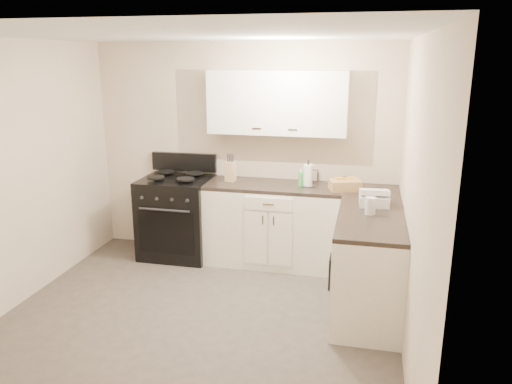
% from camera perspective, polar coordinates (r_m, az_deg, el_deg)
% --- Properties ---
extents(floor, '(3.60, 3.60, 0.00)m').
position_cam_1_polar(floor, '(4.73, -6.83, -14.49)').
color(floor, '#473F38').
rests_on(floor, ground).
extents(ceiling, '(3.60, 3.60, 0.00)m').
position_cam_1_polar(ceiling, '(4.11, -7.97, 17.39)').
color(ceiling, white).
rests_on(ceiling, wall_back).
extents(wall_back, '(3.60, 0.00, 3.60)m').
position_cam_1_polar(wall_back, '(5.93, -1.40, 4.70)').
color(wall_back, beige).
rests_on(wall_back, ground).
extents(wall_right, '(0.00, 3.60, 3.60)m').
position_cam_1_polar(wall_right, '(4.02, 17.55, -1.18)').
color(wall_right, beige).
rests_on(wall_right, ground).
extents(wall_left, '(0.00, 3.60, 3.60)m').
position_cam_1_polar(wall_left, '(5.14, -26.55, 1.43)').
color(wall_left, beige).
rests_on(wall_left, ground).
extents(wall_front, '(3.60, 0.00, 3.60)m').
position_cam_1_polar(wall_front, '(2.73, -20.53, -9.27)').
color(wall_front, beige).
rests_on(wall_front, ground).
extents(base_cabinets_back, '(1.55, 0.60, 0.90)m').
position_cam_1_polar(base_cabinets_back, '(5.76, 2.03, -3.86)').
color(base_cabinets_back, white).
rests_on(base_cabinets_back, floor).
extents(base_cabinets_right, '(0.60, 1.90, 0.90)m').
position_cam_1_polar(base_cabinets_right, '(5.06, 12.73, -7.01)').
color(base_cabinets_right, white).
rests_on(base_cabinets_right, floor).
extents(countertop_back, '(1.55, 0.60, 0.04)m').
position_cam_1_polar(countertop_back, '(5.62, 2.08, 0.66)').
color(countertop_back, black).
rests_on(countertop_back, base_cabinets_back).
extents(countertop_right, '(0.60, 1.90, 0.04)m').
position_cam_1_polar(countertop_right, '(4.91, 13.04, -1.92)').
color(countertop_right, black).
rests_on(countertop_right, base_cabinets_right).
extents(upper_cabinets, '(1.55, 0.30, 0.70)m').
position_cam_1_polar(upper_cabinets, '(5.61, 2.46, 10.17)').
color(upper_cabinets, white).
rests_on(upper_cabinets, wall_back).
extents(stove, '(0.81, 0.69, 0.98)m').
position_cam_1_polar(stove, '(6.05, -8.98, -3.00)').
color(stove, black).
rests_on(stove, floor).
extents(knife_block, '(0.12, 0.11, 0.23)m').
position_cam_1_polar(knife_block, '(5.74, -2.93, 2.34)').
color(knife_block, '#D7AD84').
rests_on(knife_block, countertop_back).
extents(paper_towel, '(0.12, 0.12, 0.24)m').
position_cam_1_polar(paper_towel, '(5.55, 5.95, 1.89)').
color(paper_towel, white).
rests_on(paper_towel, countertop_back).
extents(soap_bottle, '(0.07, 0.07, 0.16)m').
position_cam_1_polar(soap_bottle, '(5.55, 5.12, 1.48)').
color(soap_bottle, green).
rests_on(soap_bottle, countertop_back).
extents(picture_frame, '(0.11, 0.04, 0.14)m').
position_cam_1_polar(picture_frame, '(5.79, 6.55, 1.91)').
color(picture_frame, black).
rests_on(picture_frame, countertop_back).
extents(wicker_basket, '(0.37, 0.30, 0.11)m').
position_cam_1_polar(wicker_basket, '(5.47, 10.12, 0.81)').
color(wicker_basket, tan).
rests_on(wicker_basket, countertop_right).
extents(countertop_grill, '(0.29, 0.28, 0.10)m').
position_cam_1_polar(countertop_grill, '(4.96, 13.32, -0.91)').
color(countertop_grill, white).
rests_on(countertop_grill, countertop_right).
extents(glass_jar, '(0.12, 0.12, 0.16)m').
position_cam_1_polar(glass_jar, '(4.67, 12.95, -1.54)').
color(glass_jar, silver).
rests_on(glass_jar, countertop_right).
extents(oven_mitt_near, '(0.02, 0.17, 0.29)m').
position_cam_1_polar(oven_mitt_near, '(4.46, 8.52, -8.96)').
color(oven_mitt_near, black).
rests_on(oven_mitt_near, base_cabinets_right).
extents(oven_mitt_far, '(0.02, 0.16, 0.27)m').
position_cam_1_polar(oven_mitt_far, '(4.77, 8.80, -7.96)').
color(oven_mitt_far, black).
rests_on(oven_mitt_far, base_cabinets_right).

